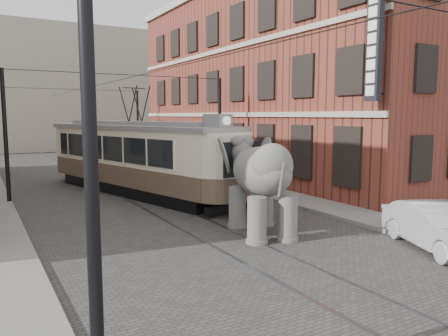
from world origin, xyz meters
TOP-DOWN VIEW (x-y plane):
  - ground at (0.00, 0.00)m, footprint 120.00×120.00m
  - tram_rails at (0.00, 0.00)m, footprint 1.54×80.00m
  - sidewalk_right at (6.00, 0.00)m, footprint 2.00×60.00m
  - brick_building at (11.00, 9.00)m, footprint 8.00×26.00m
  - distant_block at (0.00, 40.00)m, footprint 28.00×10.00m
  - catenary at (-0.20, 5.00)m, footprint 11.00×30.20m
  - tram at (0.26, 5.84)m, footprint 6.07×13.75m
  - elephant at (1.41, -3.60)m, footprint 4.16×5.88m
  - parked_car at (4.90, -7.69)m, footprint 2.94×4.42m

SIDE VIEW (x-z plane):
  - ground at x=0.00m, z-range 0.00..0.00m
  - tram_rails at x=0.00m, z-range 0.00..0.02m
  - sidewalk_right at x=6.00m, z-range 0.00..0.15m
  - parked_car at x=4.90m, z-range 0.00..1.37m
  - elephant at x=1.41m, z-range 0.00..3.25m
  - tram at x=0.26m, z-range 0.00..5.35m
  - catenary at x=-0.20m, z-range 0.00..6.00m
  - brick_building at x=11.00m, z-range 0.00..12.00m
  - distant_block at x=0.00m, z-range 0.00..14.00m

